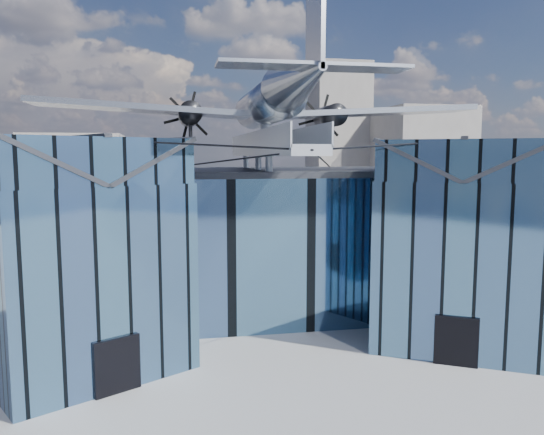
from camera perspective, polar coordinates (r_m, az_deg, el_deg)
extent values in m
plane|color=gray|center=(31.28, 0.71, -13.65)|extent=(120.00, 120.00, 0.00)
cube|color=#496F94|center=(38.67, -1.95, -2.41)|extent=(28.00, 14.00, 9.50)
cube|color=#27282E|center=(38.20, -1.98, 4.94)|extent=(28.00, 14.00, 0.40)
cube|color=#496F94|center=(28.78, -19.92, -6.00)|extent=(11.79, 11.43, 9.50)
cube|color=#496F94|center=(28.12, -20.40, 5.72)|extent=(11.56, 11.20, 2.20)
cube|color=#27282E|center=(27.41, -24.82, 5.51)|extent=(7.98, 9.23, 2.40)
cube|color=#27282E|center=(28.98, -16.21, 5.89)|extent=(7.98, 9.23, 2.40)
cube|color=#27282E|center=(28.13, -20.49, 8.06)|extent=(4.30, 7.10, 0.18)
cube|color=black|center=(26.18, -16.32, -15.04)|extent=(2.03, 1.32, 2.60)
cube|color=black|center=(30.61, -12.01, -4.99)|extent=(0.34, 0.34, 9.50)
cube|color=#496F94|center=(32.78, 19.44, -4.46)|extent=(11.79, 11.43, 9.50)
cube|color=#496F94|center=(32.20, 19.85, 5.81)|extent=(11.56, 11.20, 2.20)
cube|color=#27282E|center=(32.26, 15.83, 5.96)|extent=(7.98, 9.23, 2.40)
cube|color=#27282E|center=(32.30, 23.86, 5.64)|extent=(7.98, 9.23, 2.40)
cube|color=#27282E|center=(32.21, 19.93, 7.86)|extent=(4.30, 7.10, 0.18)
cube|color=black|center=(29.74, 19.19, -12.47)|extent=(2.03, 1.32, 2.60)
cube|color=black|center=(33.05, 11.60, -4.12)|extent=(0.34, 0.34, 9.50)
cube|color=#9BA0A9|center=(32.76, -0.50, 7.09)|extent=(1.80, 21.00, 0.50)
cube|color=#9BA0A9|center=(32.62, -2.07, 8.23)|extent=(0.08, 21.00, 1.10)
cube|color=#9BA0A9|center=(32.95, 1.06, 8.22)|extent=(0.08, 21.00, 1.10)
cylinder|color=#9BA0A9|center=(42.14, -2.82, 6.08)|extent=(0.44, 0.44, 1.35)
cylinder|color=#9BA0A9|center=(36.21, -1.49, 5.99)|extent=(0.44, 0.44, 1.35)
cylinder|color=#9BA0A9|center=(32.27, -0.33, 5.90)|extent=(0.44, 0.44, 1.35)
cylinder|color=#9BA0A9|center=(33.27, -0.65, 8.72)|extent=(0.70, 0.70, 1.40)
cylinder|color=black|center=(24.74, -9.46, 7.82)|extent=(10.55, 6.08, 0.69)
cylinder|color=black|center=(27.12, 13.52, 7.62)|extent=(10.55, 6.08, 0.69)
cylinder|color=black|center=(30.37, -5.42, 6.06)|extent=(6.09, 17.04, 1.19)
cylinder|color=black|center=(31.51, 5.57, 6.08)|extent=(6.09, 17.04, 1.19)
cylinder|color=#9FA4AB|center=(33.40, -0.66, 12.07)|extent=(2.50, 11.00, 2.50)
sphere|color=#9FA4AB|center=(38.80, -2.12, 11.32)|extent=(2.50, 2.50, 2.50)
cube|color=black|center=(37.88, -1.89, 12.47)|extent=(1.60, 1.40, 0.50)
cone|color=#9FA4AB|center=(24.68, 3.15, 14.66)|extent=(2.50, 7.00, 2.50)
cube|color=#9FA4AB|center=(22.78, 4.66, 19.42)|extent=(0.18, 2.40, 3.40)
cube|color=#9FA4AB|center=(22.61, 4.55, 15.90)|extent=(8.00, 1.80, 0.14)
cube|color=#9FA4AB|center=(33.87, -12.94, 11.32)|extent=(14.00, 3.20, 1.08)
cylinder|color=black|center=(34.45, -8.83, 10.91)|extent=(1.44, 3.20, 1.44)
cone|color=black|center=(36.24, -8.94, 10.70)|extent=(0.70, 0.70, 0.70)
cube|color=black|center=(36.39, -8.94, 10.68)|extent=(1.05, 0.06, 3.33)
cube|color=black|center=(36.39, -8.94, 10.68)|extent=(2.53, 0.06, 2.53)
cube|color=black|center=(36.39, -8.94, 10.68)|extent=(3.33, 0.06, 1.05)
cylinder|color=black|center=(33.78, -8.76, 8.91)|extent=(0.24, 0.24, 1.75)
cube|color=#9FA4AB|center=(36.21, 10.23, 11.07)|extent=(14.00, 3.20, 1.08)
cylinder|color=black|center=(35.98, 6.24, 10.77)|extent=(1.44, 3.20, 1.44)
cone|color=black|center=(37.70, 5.43, 10.59)|extent=(0.70, 0.70, 0.70)
cube|color=black|center=(37.85, 5.36, 10.57)|extent=(1.05, 0.06, 3.33)
cube|color=black|center=(37.85, 5.36, 10.57)|extent=(2.53, 0.06, 2.53)
cube|color=black|center=(37.85, 5.36, 10.57)|extent=(3.33, 0.06, 1.05)
cylinder|color=black|center=(35.34, 6.50, 8.85)|extent=(0.24, 0.24, 1.75)
cube|color=gray|center=(85.59, 15.52, 5.21)|extent=(12.00, 14.00, 18.00)
cube|color=gray|center=(85.00, -20.41, 3.68)|extent=(14.00, 10.00, 14.00)
cube|color=gray|center=(91.12, 7.07, 7.99)|extent=(9.00, 9.00, 26.00)
cylinder|color=#332014|center=(52.45, 26.34, -4.53)|extent=(0.46, 0.46, 2.58)
sphere|color=#1F4819|center=(52.08, 26.47, -2.04)|extent=(4.37, 4.37, 3.37)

